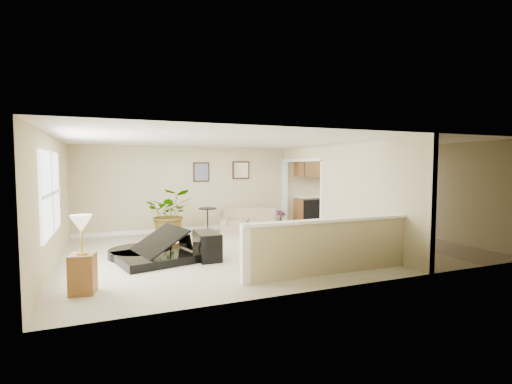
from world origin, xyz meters
name	(u,v)px	position (x,y,z in m)	size (l,w,h in m)	color
floor	(271,248)	(0.00, 0.00, 0.00)	(9.00, 9.00, 0.00)	#C0B895
back_wall	(231,188)	(0.00, 3.00, 1.25)	(9.00, 0.04, 2.50)	tan
front_wall	(349,209)	(0.00, -3.00, 1.25)	(9.00, 0.04, 2.50)	tan
left_wall	(54,202)	(-4.50, 0.00, 1.25)	(0.04, 6.00, 2.50)	tan
right_wall	(419,190)	(4.50, 0.00, 1.25)	(0.04, 6.00, 2.50)	tan
ceiling	(272,141)	(0.00, 0.00, 2.50)	(9.00, 6.00, 0.04)	white
kitchen_vinyl	(379,238)	(3.15, 0.00, 0.00)	(2.70, 6.00, 0.01)	tan
interior_partition	(331,194)	(1.80, 0.25, 1.22)	(0.18, 5.99, 2.50)	tan
pony_half_wall	(328,245)	(0.08, -2.30, 0.52)	(3.42, 0.22, 1.00)	tan
left_window	(50,193)	(-4.49, -0.50, 1.45)	(0.05, 2.15, 1.45)	white
wall_art_left	(201,172)	(-0.95, 2.97, 1.75)	(0.48, 0.04, 0.58)	#341F13
wall_mirror	(241,170)	(0.30, 2.97, 1.80)	(0.55, 0.04, 0.55)	#341F13
kitchen_cabinets	(325,198)	(3.19, 2.73, 0.87)	(2.36, 0.65, 2.33)	brown
piano	(155,230)	(-2.67, -0.08, 0.62)	(2.08, 2.09, 1.47)	black
piano_bench	(207,246)	(-1.67, -0.46, 0.28)	(0.43, 0.84, 0.56)	black
loveseat	(248,220)	(0.28, 2.30, 0.34)	(1.91, 1.48, 0.90)	tan
accent_table	(208,217)	(-0.92, 2.39, 0.47)	(0.51, 0.51, 0.74)	black
palm_plant	(170,214)	(-2.01, 2.13, 0.65)	(1.36, 1.24, 1.33)	black
small_plant	(280,222)	(1.22, 2.05, 0.26)	(0.36, 0.36, 0.60)	black
lamp_stand	(82,260)	(-3.93, -1.80, 0.51)	(0.41, 0.41, 1.20)	brown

